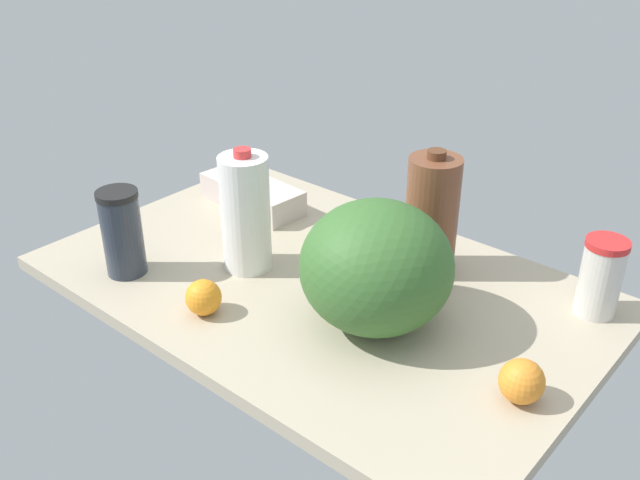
% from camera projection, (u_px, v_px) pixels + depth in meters
% --- Properties ---
extents(countertop, '(1.20, 0.76, 0.03)m').
position_uv_depth(countertop, '(320.00, 286.00, 1.57)').
color(countertop, '#B2A48B').
rests_on(countertop, ground).
extents(tumbler_cup, '(0.09, 0.09, 0.17)m').
position_uv_depth(tumbler_cup, '(601.00, 277.00, 1.41)').
color(tumbler_cup, silver).
rests_on(tumbler_cup, countertop).
extents(milk_jug, '(0.11, 0.11, 0.28)m').
position_uv_depth(milk_jug, '(246.00, 213.00, 1.55)').
color(milk_jug, white).
rests_on(milk_jug, countertop).
extents(watermelon, '(0.30, 0.30, 0.26)m').
position_uv_depth(watermelon, '(376.00, 267.00, 1.36)').
color(watermelon, '#36652B').
rests_on(watermelon, countertop).
extents(chocolate_milk_jug, '(0.12, 0.12, 0.28)m').
position_uv_depth(chocolate_milk_jug, '(432.00, 215.00, 1.54)').
color(chocolate_milk_jug, brown).
rests_on(chocolate_milk_jug, countertop).
extents(egg_carton, '(0.30, 0.14, 0.07)m').
position_uv_depth(egg_carton, '(252.00, 194.00, 1.88)').
color(egg_carton, beige).
rests_on(egg_carton, countertop).
extents(shaker_bottle, '(0.09, 0.09, 0.20)m').
position_uv_depth(shaker_bottle, '(122.00, 233.00, 1.55)').
color(shaker_bottle, '#2B323E').
rests_on(shaker_bottle, countertop).
extents(lime_far_back, '(0.06, 0.06, 0.06)m').
position_uv_depth(lime_far_back, '(328.00, 233.00, 1.69)').
color(lime_far_back, '#6BB732').
rests_on(lime_far_back, countertop).
extents(orange_loose, '(0.07, 0.07, 0.07)m').
position_uv_depth(orange_loose, '(203.00, 297.00, 1.43)').
color(orange_loose, orange).
rests_on(orange_loose, countertop).
extents(orange_by_jug, '(0.08, 0.08, 0.08)m').
position_uv_depth(orange_by_jug, '(522.00, 381.00, 1.20)').
color(orange_by_jug, orange).
rests_on(orange_by_jug, countertop).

